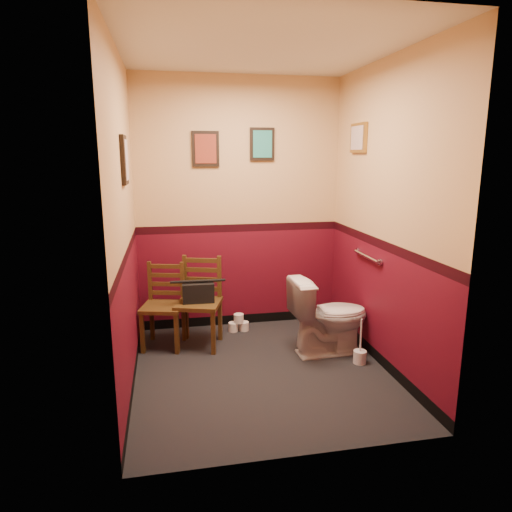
{
  "coord_description": "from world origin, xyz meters",
  "views": [
    {
      "loc": [
        -0.77,
        -3.68,
        1.89
      ],
      "look_at": [
        0.0,
        0.25,
        1.0
      ],
      "focal_mm": 32.0,
      "sensor_mm": 36.0,
      "label": 1
    }
  ],
  "objects": [
    {
      "name": "framed_print_back_a",
      "position": [
        -0.35,
        1.18,
        1.95
      ],
      "size": [
        0.28,
        0.04,
        0.36
      ],
      "color": "black",
      "rests_on": "wall_back"
    },
    {
      "name": "handbag",
      "position": [
        -0.5,
        0.66,
        0.57
      ],
      "size": [
        0.31,
        0.16,
        0.23
      ],
      "rotation": [
        0.0,
        0.0,
        -0.03
      ],
      "color": "black",
      "rests_on": "chair_right"
    },
    {
      "name": "wall_left",
      "position": [
        -1.1,
        0.0,
        1.35
      ],
      "size": [
        0.0,
        2.4,
        2.7
      ],
      "primitive_type": "cube",
      "rotation": [
        1.57,
        0.0,
        1.57
      ],
      "color": "#540B1A",
      "rests_on": "ground"
    },
    {
      "name": "toilet",
      "position": [
        0.72,
        0.27,
        0.37
      ],
      "size": [
        0.78,
        0.46,
        0.74
      ],
      "primitive_type": "imported",
      "rotation": [
        0.0,
        0.0,
        1.62
      ],
      "color": "white",
      "rests_on": "floor"
    },
    {
      "name": "wall_back",
      "position": [
        0.0,
        1.2,
        1.35
      ],
      "size": [
        2.2,
        0.0,
        2.7
      ],
      "primitive_type": "cube",
      "rotation": [
        1.57,
        0.0,
        0.0
      ],
      "color": "#540B1A",
      "rests_on": "ground"
    },
    {
      "name": "framed_print_back_b",
      "position": [
        0.25,
        1.18,
        2.0
      ],
      "size": [
        0.26,
        0.04,
        0.34
      ],
      "color": "black",
      "rests_on": "wall_back"
    },
    {
      "name": "chair_right",
      "position": [
        -0.49,
        0.7,
        0.45
      ],
      "size": [
        0.52,
        0.52,
        0.9
      ],
      "rotation": [
        0.0,
        0.0,
        -0.3
      ],
      "color": "#513818",
      "rests_on": "floor"
    },
    {
      "name": "grab_bar",
      "position": [
        1.07,
        0.25,
        0.95
      ],
      "size": [
        0.05,
        0.56,
        0.06
      ],
      "color": "silver",
      "rests_on": "wall_right"
    },
    {
      "name": "toilet_brush",
      "position": [
        0.93,
        -0.02,
        0.07
      ],
      "size": [
        0.12,
        0.12,
        0.43
      ],
      "color": "silver",
      "rests_on": "floor"
    },
    {
      "name": "floor",
      "position": [
        0.0,
        0.0,
        0.0
      ],
      "size": [
        2.2,
        2.4,
        0.0
      ],
      "primitive_type": "cube",
      "color": "black",
      "rests_on": "ground"
    },
    {
      "name": "framed_print_right",
      "position": [
        1.08,
        0.6,
        2.05
      ],
      "size": [
        0.04,
        0.34,
        0.28
      ],
      "color": "olive",
      "rests_on": "wall_right"
    },
    {
      "name": "tp_stack",
      "position": [
        -0.05,
        0.98,
        0.08
      ],
      "size": [
        0.22,
        0.12,
        0.19
      ],
      "color": "silver",
      "rests_on": "floor"
    },
    {
      "name": "chair_left",
      "position": [
        -0.84,
        0.75,
        0.42
      ],
      "size": [
        0.47,
        0.47,
        0.84
      ],
      "rotation": [
        0.0,
        0.0,
        -0.25
      ],
      "color": "#513818",
      "rests_on": "floor"
    },
    {
      "name": "wall_right",
      "position": [
        1.1,
        0.0,
        1.35
      ],
      "size": [
        0.0,
        2.4,
        2.7
      ],
      "primitive_type": "cube",
      "rotation": [
        1.57,
        0.0,
        -1.57
      ],
      "color": "#540B1A",
      "rests_on": "ground"
    },
    {
      "name": "wall_front",
      "position": [
        0.0,
        -1.2,
        1.35
      ],
      "size": [
        2.2,
        0.0,
        2.7
      ],
      "primitive_type": "cube",
      "rotation": [
        -1.57,
        0.0,
        0.0
      ],
      "color": "#540B1A",
      "rests_on": "ground"
    },
    {
      "name": "framed_print_left",
      "position": [
        -1.08,
        0.1,
        1.85
      ],
      "size": [
        0.04,
        0.3,
        0.38
      ],
      "color": "black",
      "rests_on": "wall_left"
    },
    {
      "name": "ceiling",
      "position": [
        0.0,
        0.0,
        2.7
      ],
      "size": [
        2.2,
        2.4,
        0.0
      ],
      "primitive_type": "cube",
      "rotation": [
        3.14,
        0.0,
        0.0
      ],
      "color": "silver",
      "rests_on": "ground"
    }
  ]
}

